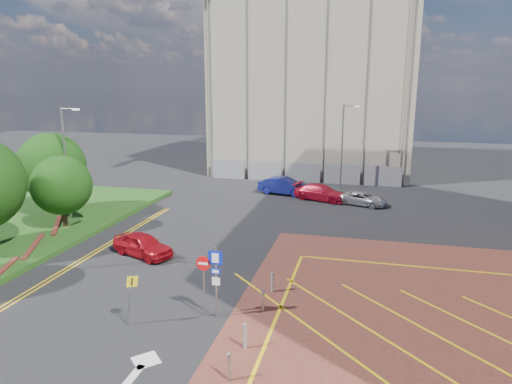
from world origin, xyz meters
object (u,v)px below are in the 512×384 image
at_px(lamp_back, 343,144).
at_px(car_red_back, 321,192).
at_px(warning_sign, 130,294).
at_px(tree_c, 62,185).
at_px(sign_cluster, 211,275).
at_px(lamp_left_far, 66,159).
at_px(car_blue_back, 284,186).
at_px(car_silver_back, 363,199).
at_px(car_red_left, 143,245).
at_px(tree_d, 52,166).

distance_m(lamp_back, car_red_back, 6.49).
relative_size(warning_sign, car_red_back, 0.47).
bearing_deg(tree_c, sign_cluster, -33.16).
bearing_deg(lamp_left_far, car_blue_back, 41.92).
xyz_separation_m(sign_cluster, car_blue_back, (-1.12, 23.22, -1.17)).
xyz_separation_m(lamp_back, car_silver_back, (2.14, -6.02, -3.81)).
bearing_deg(car_red_left, tree_d, 82.12).
xyz_separation_m(tree_c, car_red_back, (16.16, 12.84, -2.50)).
relative_size(tree_d, lamp_left_far, 0.76).
bearing_deg(sign_cluster, lamp_left_far, 143.18).
xyz_separation_m(tree_c, lamp_left_far, (-0.92, 2.00, 1.47)).
relative_size(car_red_left, car_red_back, 0.84).
distance_m(tree_c, tree_d, 4.30).
height_order(lamp_left_far, car_silver_back, lamp_left_far).
bearing_deg(car_red_left, car_red_back, -6.48).
bearing_deg(car_silver_back, tree_d, 130.43).
relative_size(tree_d, car_red_back, 1.28).
xyz_separation_m(car_red_back, car_silver_back, (3.56, -0.86, -0.14)).
xyz_separation_m(warning_sign, car_red_back, (5.37, 23.33, -0.74)).
relative_size(sign_cluster, car_red_back, 0.67).
bearing_deg(car_blue_back, sign_cluster, -164.48).
height_order(lamp_left_far, lamp_back, lamp_left_far).
distance_m(lamp_back, sign_cluster, 27.38).
bearing_deg(lamp_back, tree_d, -143.91).
relative_size(lamp_left_far, car_blue_back, 1.68).
bearing_deg(car_red_back, tree_d, 135.11).
bearing_deg(warning_sign, car_red_left, 114.37).
distance_m(car_red_left, car_blue_back, 18.04).
distance_m(tree_d, lamp_back, 25.47).
bearing_deg(lamp_left_far, tree_c, -65.29).
relative_size(tree_c, lamp_left_far, 0.61).
height_order(tree_d, car_red_back, tree_d).
xyz_separation_m(lamp_left_far, sign_cluster, (14.72, -11.02, -2.71)).
xyz_separation_m(car_blue_back, car_silver_back, (7.05, -2.22, -0.24)).
bearing_deg(car_blue_back, car_red_left, 175.85).
xyz_separation_m(tree_d, car_blue_back, (15.67, 11.20, -3.08)).
distance_m(lamp_left_far, sign_cluster, 18.58).
bearing_deg(lamp_left_far, warning_sign, -46.83).
bearing_deg(car_red_left, warning_sign, -133.35).
bearing_deg(car_red_left, lamp_left_far, 81.06).
xyz_separation_m(lamp_back, car_red_back, (-1.42, -5.16, -3.67)).
height_order(tree_d, car_silver_back, tree_d).
distance_m(sign_cluster, car_red_left, 8.81).
distance_m(tree_d, car_red_left, 12.47).
xyz_separation_m(tree_c, car_silver_back, (19.72, 11.98, -2.65)).
height_order(car_red_left, car_silver_back, car_red_left).
xyz_separation_m(warning_sign, car_silver_back, (8.93, 22.47, -0.88)).
height_order(tree_d, warning_sign, tree_d).
relative_size(tree_c, tree_d, 0.81).
bearing_deg(car_blue_back, warning_sign, -171.61).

